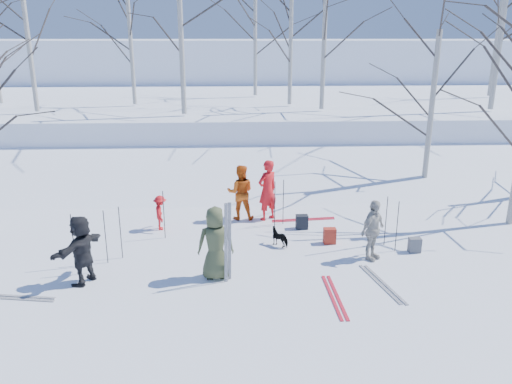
{
  "coord_description": "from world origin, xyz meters",
  "views": [
    {
      "loc": [
        -0.58,
        -11.11,
        5.23
      ],
      "look_at": [
        0.0,
        1.5,
        1.3
      ],
      "focal_mm": 35.0,
      "sensor_mm": 36.0,
      "label": 1
    }
  ],
  "objects_px": {
    "skier_olive_center": "(216,243)",
    "skier_red_north": "(267,190)",
    "skier_cream_east": "(373,230)",
    "backpack_grey": "(415,245)",
    "dog": "(280,237)",
    "skier_redor_behind": "(240,192)",
    "skier_grey_west": "(82,250)",
    "backpack_dark": "(302,222)",
    "skier_red_seated": "(160,213)",
    "backpack_red": "(330,236)"
  },
  "relations": [
    {
      "from": "skier_redor_behind",
      "to": "skier_cream_east",
      "type": "xyz_separation_m",
      "value": [
        3.16,
        -3.01,
        -0.07
      ]
    },
    {
      "from": "skier_redor_behind",
      "to": "skier_grey_west",
      "type": "bearing_deg",
      "value": 51.03
    },
    {
      "from": "skier_red_seated",
      "to": "backpack_red",
      "type": "relative_size",
      "value": 2.36
    },
    {
      "from": "skier_cream_east",
      "to": "skier_grey_west",
      "type": "xyz_separation_m",
      "value": [
        -6.69,
        -0.92,
        0.03
      ]
    },
    {
      "from": "dog",
      "to": "backpack_red",
      "type": "height_order",
      "value": "dog"
    },
    {
      "from": "skier_olive_center",
      "to": "skier_redor_behind",
      "type": "xyz_separation_m",
      "value": [
        0.62,
        3.82,
        -0.01
      ]
    },
    {
      "from": "skier_red_seated",
      "to": "skier_grey_west",
      "type": "relative_size",
      "value": 0.63
    },
    {
      "from": "skier_red_seated",
      "to": "backpack_red",
      "type": "distance_m",
      "value": 4.76
    },
    {
      "from": "skier_red_north",
      "to": "backpack_grey",
      "type": "xyz_separation_m",
      "value": [
        3.58,
        -2.56,
        -0.72
      ]
    },
    {
      "from": "backpack_grey",
      "to": "backpack_dark",
      "type": "distance_m",
      "value": 3.17
    },
    {
      "from": "skier_red_seated",
      "to": "backpack_grey",
      "type": "height_order",
      "value": "skier_red_seated"
    },
    {
      "from": "skier_redor_behind",
      "to": "backpack_dark",
      "type": "height_order",
      "value": "skier_redor_behind"
    },
    {
      "from": "dog",
      "to": "backpack_grey",
      "type": "bearing_deg",
      "value": 121.53
    },
    {
      "from": "skier_olive_center",
      "to": "backpack_grey",
      "type": "distance_m",
      "value": 5.17
    },
    {
      "from": "skier_red_north",
      "to": "skier_grey_west",
      "type": "bearing_deg",
      "value": 5.88
    },
    {
      "from": "backpack_dark",
      "to": "skier_cream_east",
      "type": "bearing_deg",
      "value": -55.88
    },
    {
      "from": "skier_redor_behind",
      "to": "skier_red_seated",
      "type": "relative_size",
      "value": 1.67
    },
    {
      "from": "skier_cream_east",
      "to": "skier_grey_west",
      "type": "bearing_deg",
      "value": 145.49
    },
    {
      "from": "skier_olive_center",
      "to": "skier_red_north",
      "type": "relative_size",
      "value": 0.92
    },
    {
      "from": "backpack_red",
      "to": "skier_red_seated",
      "type": "bearing_deg",
      "value": 165.03
    },
    {
      "from": "skier_grey_west",
      "to": "dog",
      "type": "distance_m",
      "value": 4.93
    },
    {
      "from": "skier_redor_behind",
      "to": "backpack_grey",
      "type": "distance_m",
      "value": 5.15
    },
    {
      "from": "skier_red_north",
      "to": "backpack_dark",
      "type": "xyz_separation_m",
      "value": [
        0.93,
        -0.81,
        -0.71
      ]
    },
    {
      "from": "skier_olive_center",
      "to": "backpack_red",
      "type": "xyz_separation_m",
      "value": [
        2.94,
        1.83,
        -0.63
      ]
    },
    {
      "from": "skier_cream_east",
      "to": "dog",
      "type": "bearing_deg",
      "value": 114.39
    },
    {
      "from": "dog",
      "to": "backpack_red",
      "type": "relative_size",
      "value": 1.36
    },
    {
      "from": "skier_olive_center",
      "to": "skier_grey_west",
      "type": "height_order",
      "value": "skier_olive_center"
    },
    {
      "from": "backpack_grey",
      "to": "dog",
      "type": "bearing_deg",
      "value": 170.44
    },
    {
      "from": "skier_redor_behind",
      "to": "dog",
      "type": "bearing_deg",
      "value": 118.68
    },
    {
      "from": "skier_redor_behind",
      "to": "dog",
      "type": "relative_size",
      "value": 2.91
    },
    {
      "from": "skier_grey_west",
      "to": "backpack_dark",
      "type": "height_order",
      "value": "skier_grey_west"
    },
    {
      "from": "backpack_dark",
      "to": "skier_redor_behind",
      "type": "bearing_deg",
      "value": 152.57
    },
    {
      "from": "skier_red_seated",
      "to": "backpack_grey",
      "type": "distance_m",
      "value": 6.92
    },
    {
      "from": "skier_redor_behind",
      "to": "skier_cream_east",
      "type": "distance_m",
      "value": 4.36
    },
    {
      "from": "skier_grey_west",
      "to": "backpack_dark",
      "type": "relative_size",
      "value": 3.94
    },
    {
      "from": "skier_red_north",
      "to": "backpack_grey",
      "type": "height_order",
      "value": "skier_red_north"
    },
    {
      "from": "skier_olive_center",
      "to": "skier_redor_behind",
      "type": "distance_m",
      "value": 3.87
    },
    {
      "from": "backpack_red",
      "to": "backpack_grey",
      "type": "relative_size",
      "value": 1.11
    },
    {
      "from": "skier_red_north",
      "to": "skier_grey_west",
      "type": "height_order",
      "value": "skier_red_north"
    },
    {
      "from": "backpack_grey",
      "to": "backpack_dark",
      "type": "xyz_separation_m",
      "value": [
        -2.64,
        1.75,
        0.01
      ]
    },
    {
      "from": "skier_redor_behind",
      "to": "skier_grey_west",
      "type": "xyz_separation_m",
      "value": [
        -3.54,
        -3.93,
        -0.04
      ]
    },
    {
      "from": "skier_red_seated",
      "to": "backpack_red",
      "type": "bearing_deg",
      "value": -115.11
    },
    {
      "from": "skier_red_north",
      "to": "backpack_dark",
      "type": "distance_m",
      "value": 1.43
    },
    {
      "from": "skier_olive_center",
      "to": "backpack_dark",
      "type": "relative_size",
      "value": 4.2
    },
    {
      "from": "skier_redor_behind",
      "to": "skier_red_seated",
      "type": "bearing_deg",
      "value": 21.53
    },
    {
      "from": "skier_olive_center",
      "to": "skier_red_seated",
      "type": "bearing_deg",
      "value": -64.69
    },
    {
      "from": "skier_red_seated",
      "to": "backpack_grey",
      "type": "xyz_separation_m",
      "value": [
        6.65,
        -1.89,
        -0.31
      ]
    },
    {
      "from": "skier_cream_east",
      "to": "backpack_grey",
      "type": "height_order",
      "value": "skier_cream_east"
    },
    {
      "from": "skier_red_seated",
      "to": "skier_redor_behind",
      "type": "bearing_deg",
      "value": -81.62
    },
    {
      "from": "skier_red_north",
      "to": "skier_red_seated",
      "type": "relative_size",
      "value": 1.83
    }
  ]
}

